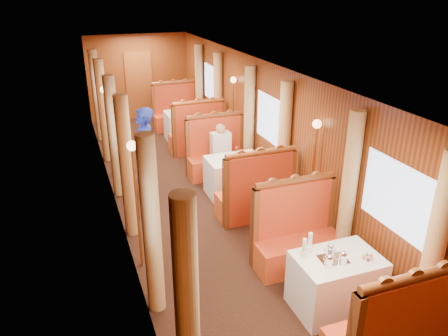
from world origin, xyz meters
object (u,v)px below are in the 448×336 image
table_near (336,283)px  banquette_mid_fwd (255,196)px  teapot_right (343,259)px  steward (145,154)px  table_far (186,126)px  banquette_far_aft (176,114)px  rose_vase_far (187,105)px  passenger (221,146)px  fruit_plate (367,258)px  tea_tray (333,260)px  banquette_mid_aft (217,156)px  banquette_far_fwd (197,135)px  banquette_near_fwd (390,336)px  table_mid (234,176)px  teapot_left (329,262)px  teapot_back (331,251)px  rose_vase_mid (237,150)px  banquette_near_aft (297,239)px

table_near → banquette_mid_fwd: bearing=90.0°
teapot_right → steward: 4.42m
table_far → banquette_far_aft: (0.00, 1.01, 0.05)m
rose_vase_far → steward: steward is taller
passenger → banquette_far_aft: bearing=90.0°
fruit_plate → rose_vase_far: 7.14m
banquette_mid_fwd → fruit_plate: banquette_mid_fwd is taller
tea_tray → banquette_mid_aft: bearing=88.8°
banquette_far_fwd → teapot_right: (-0.03, -6.11, 0.40)m
banquette_near_fwd → tea_tray: (-0.09, 0.99, 0.33)m
table_mid → steward: 1.78m
table_near → banquette_far_aft: bearing=90.0°
tea_tray → teapot_right: (0.06, -0.10, 0.06)m
banquette_far_aft → teapot_left: size_ratio=8.56×
table_far → tea_tray: bearing=-90.8°
banquette_near_fwd → tea_tray: banquette_near_fwd is taller
banquette_near_fwd → banquette_far_fwd: 7.00m
tea_tray → teapot_left: teapot_left is taller
teapot_left → table_mid: bearing=72.3°
tea_tray → fruit_plate: size_ratio=1.53×
table_near → passenger: (-0.00, 4.25, 0.37)m
banquette_mid_fwd → teapot_back: banquette_mid_fwd is taller
banquette_far_fwd → steward: (-1.63, -1.99, 0.46)m
table_far → fruit_plate: 7.17m
fruit_plate → passenger: 4.42m
banquette_far_fwd → passenger: (-0.00, -1.73, 0.32)m
banquette_far_aft → steward: (-1.63, -4.02, 0.46)m
table_near → banquette_far_fwd: (0.00, 5.99, 0.05)m
rose_vase_mid → steward: (-1.66, 0.53, -0.04)m
fruit_plate → banquette_near_fwd: bearing=-109.4°
teapot_left → steward: (-1.41, 4.11, 0.07)m
banquette_near_fwd → banquette_far_fwd: same height
banquette_far_aft → rose_vase_far: bearing=-87.9°
banquette_mid_fwd → teapot_left: 2.64m
rose_vase_mid → steward: 1.74m
banquette_far_fwd → fruit_plate: 6.16m
banquette_mid_aft → banquette_far_aft: size_ratio=1.00×
table_mid → teapot_right: size_ratio=6.18×
banquette_mid_fwd → rose_vase_mid: (0.03, 0.98, 0.50)m
banquette_far_fwd → passenger: bearing=-90.0°
teapot_left → steward: size_ratio=0.09×
banquette_near_fwd → fruit_plate: (0.30, 0.86, 0.35)m
fruit_plate → table_near: bearing=153.3°
banquette_near_fwd → rose_vase_mid: size_ratio=3.72×
banquette_mid_fwd → table_far: banquette_mid_fwd is taller
banquette_mid_aft → steward: steward is taller
table_near → banquette_far_fwd: 5.99m
banquette_mid_aft → passenger: bearing=-90.0°
teapot_left → banquette_near_aft: bearing=64.9°
teapot_right → banquette_far_aft: bearing=97.9°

